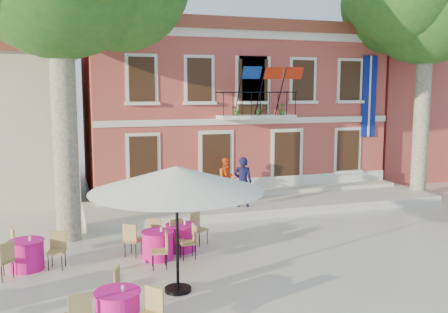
% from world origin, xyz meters
% --- Properties ---
extents(ground, '(90.00, 90.00, 0.00)m').
position_xyz_m(ground, '(0.00, 0.00, 0.00)').
color(ground, beige).
rests_on(ground, ground).
extents(main_building, '(13.50, 9.59, 7.50)m').
position_xyz_m(main_building, '(2.00, 9.99, 3.78)').
color(main_building, '#A83F3C').
rests_on(main_building, ground).
extents(neighbor_east, '(9.40, 9.40, 6.40)m').
position_xyz_m(neighbor_east, '(14.00, 11.00, 3.22)').
color(neighbor_east, '#A83F3C').
rests_on(neighbor_east, ground).
extents(terrace, '(14.00, 3.40, 0.30)m').
position_xyz_m(terrace, '(2.00, 4.40, 0.15)').
color(terrace, silver).
rests_on(terrace, ground).
extents(patio_umbrella, '(3.91, 3.91, 2.91)m').
position_xyz_m(patio_umbrella, '(-3.23, -2.72, 2.61)').
color(patio_umbrella, black).
rests_on(patio_umbrella, ground).
extents(pedestrian_navy, '(0.80, 0.68, 1.86)m').
position_xyz_m(pedestrian_navy, '(0.66, 3.51, 1.23)').
color(pedestrian_navy, '#0F1134').
rests_on(pedestrian_navy, terrace).
extents(pedestrian_orange, '(0.83, 0.67, 1.64)m').
position_xyz_m(pedestrian_orange, '(0.57, 5.09, 1.12)').
color(pedestrian_orange, '#E9531B').
rests_on(pedestrian_orange, terrace).
extents(cafe_table_0, '(1.86, 1.73, 0.95)m').
position_xyz_m(cafe_table_0, '(-3.26, -0.38, 0.43)').
color(cafe_table_0, '#D01375').
rests_on(cafe_table_0, ground).
extents(cafe_table_1, '(1.77, 1.84, 0.95)m').
position_xyz_m(cafe_table_1, '(-4.74, -4.18, 0.43)').
color(cafe_table_1, '#D01375').
rests_on(cafe_table_1, ground).
extents(cafe_table_3, '(1.81, 1.81, 0.95)m').
position_xyz_m(cafe_table_3, '(-6.60, -0.14, 0.43)').
color(cafe_table_3, '#D01375').
rests_on(cafe_table_3, ground).
extents(cafe_table_4, '(1.87, 1.63, 0.95)m').
position_xyz_m(cafe_table_4, '(-2.48, 0.13, 0.43)').
color(cafe_table_4, '#D01375').
rests_on(cafe_table_4, ground).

